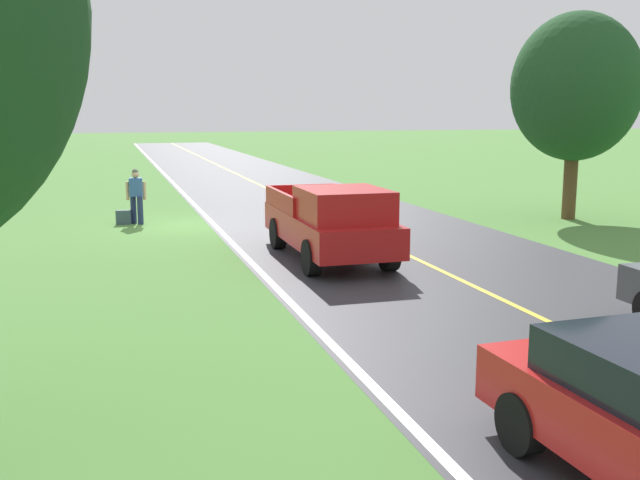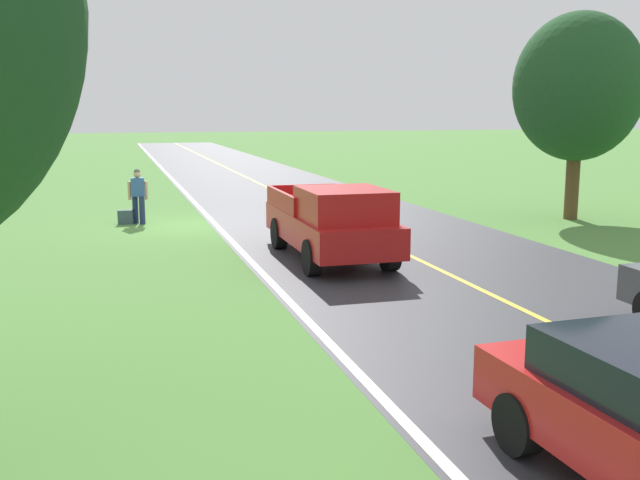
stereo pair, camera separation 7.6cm
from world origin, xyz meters
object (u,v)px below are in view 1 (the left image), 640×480
hitchhiker_walking (136,193)px  suitcase_carried (123,217)px  pickup_truck_passing (332,221)px  tree_far_side_near (576,88)px

hitchhiker_walking → suitcase_carried: bearing=5.7°
suitcase_carried → pickup_truck_passing: 8.62m
pickup_truck_passing → tree_far_side_near: bearing=-155.8°
pickup_truck_passing → tree_far_side_near: (-9.61, -4.32, 3.32)m
suitcase_carried → tree_far_side_near: tree_far_side_near is taller
suitcase_carried → pickup_truck_passing: pickup_truck_passing is taller
hitchhiker_walking → pickup_truck_passing: 8.40m
tree_far_side_near → hitchhiker_walking: bearing=-12.0°
tree_far_side_near → suitcase_carried: bearing=-11.5°
pickup_truck_passing → suitcase_carried: bearing=-57.2°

